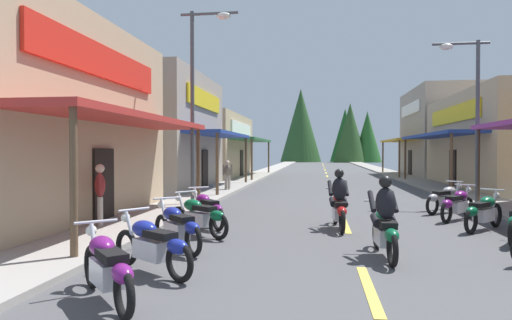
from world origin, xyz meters
name	(u,v)px	position (x,y,z in m)	size (l,w,h in m)	color
ground	(328,179)	(0.00, 33.61, -0.05)	(9.35, 97.21, 0.10)	#4C4C4F
sidewalk_left	(252,177)	(-5.69, 33.61, 0.06)	(2.03, 97.21, 0.12)	#9E9991
sidewalk_right	(408,178)	(5.69, 33.61, 0.06)	(2.03, 97.21, 0.12)	gray
centerline_dashes	(327,176)	(0.00, 36.75, 0.01)	(0.16, 72.41, 0.01)	#E0C64C
storefront_left_middle	(125,133)	(-11.12, 23.44, 3.02)	(10.69, 9.06, 6.05)	gray
storefront_left_far	(200,146)	(-9.98, 34.83, 2.43)	(8.43, 11.77, 4.85)	tan
storefront_right_far	(468,133)	(11.14, 38.04, 3.49)	(10.72, 9.61, 6.97)	gray
streetlamp_left	(200,83)	(-4.80, 15.63, 4.39)	(2.02, 0.30, 6.86)	#474C51
streetlamp_right	(469,98)	(4.78, 18.00, 3.97)	(2.02, 0.30, 6.10)	#474C51
motorcycle_parked_right_4	(484,212)	(3.42, 12.59, 0.49)	(1.49, 1.67, 1.04)	black
motorcycle_parked_right_5	(457,204)	(3.27, 14.20, 0.49)	(1.43, 1.72, 1.04)	black
motorcycle_parked_right_6	(445,198)	(3.36, 15.76, 0.49)	(1.63, 1.54, 1.04)	black
motorcycle_parked_left_0	(107,267)	(-3.53, 6.21, 0.49)	(1.51, 1.66, 1.04)	black
motorcycle_parked_left_1	(152,244)	(-3.45, 7.64, 0.49)	(1.82, 1.29, 1.04)	black
motorcycle_parked_left_2	(177,226)	(-3.60, 9.39, 0.49)	(1.53, 1.63, 1.04)	black
motorcycle_parked_left_3	(199,215)	(-3.57, 10.94, 0.49)	(1.79, 1.34, 1.04)	black
motorcycle_parked_left_4	(206,209)	(-3.69, 12.15, 0.49)	(1.41, 1.74, 1.04)	black
rider_cruising_lead	(385,223)	(0.51, 9.31, 0.66)	(0.60, 2.14, 1.57)	black
rider_cruising_trailing	(339,204)	(-0.21, 12.33, 0.66)	(0.60, 2.14, 1.57)	black
pedestrian_by_shop	(228,174)	(-5.21, 22.32, 0.90)	(0.54, 0.37, 1.56)	#B2A599
pedestrian_browsing	(100,192)	(-6.29, 11.36, 0.98)	(0.39, 0.52, 1.70)	#B2A599
treeline_backdrop	(328,130)	(1.15, 84.24, 5.91)	(18.56, 9.94, 13.79)	#255B23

